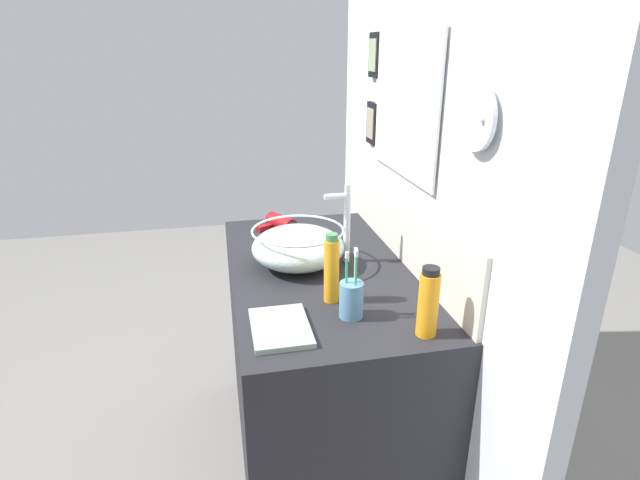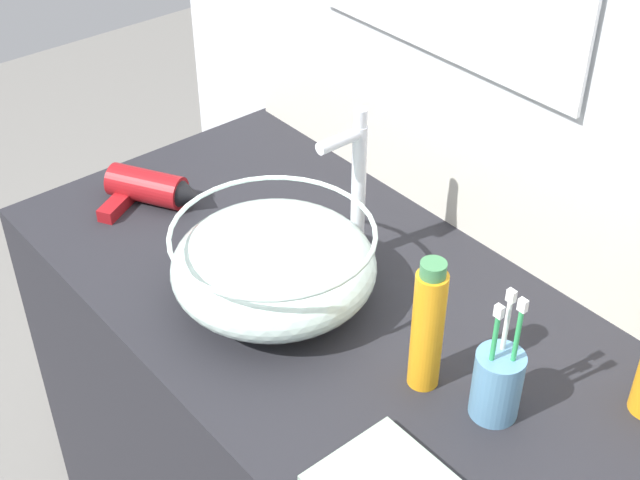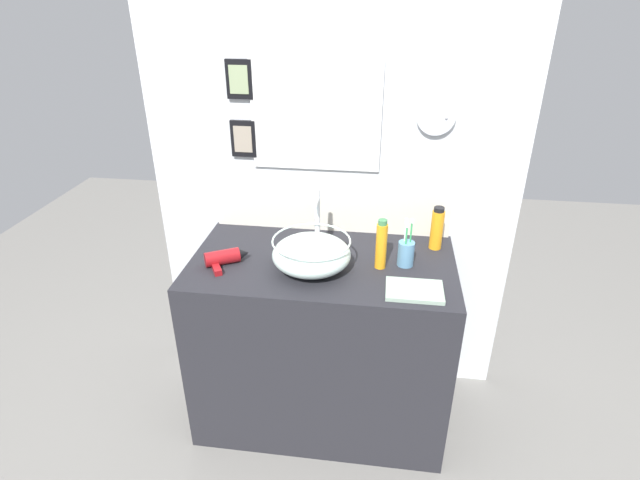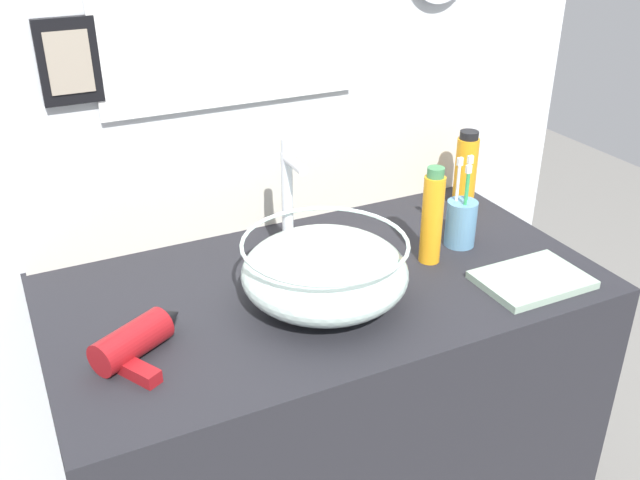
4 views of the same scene
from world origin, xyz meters
name	(u,v)px [view 2 (image 2 of 4)]	position (x,y,z in m)	size (l,w,h in m)	color
vanity_counter	(324,463)	(0.00, 0.00, 0.43)	(1.14, 0.63, 0.86)	#232328
back_panel	(487,36)	(0.00, 0.34, 1.21)	(1.72, 0.10, 2.41)	silver
glass_bowl_sink	(274,265)	(-0.04, -0.07, 0.93)	(0.33, 0.33, 0.14)	silver
faucet	(355,181)	(-0.04, 0.10, 1.02)	(0.02, 0.09, 0.29)	silver
hair_drier	(151,189)	(-0.40, -0.08, 0.89)	(0.19, 0.19, 0.06)	maroon
toothbrush_cup	(497,383)	(0.35, 0.01, 0.92)	(0.07, 0.07, 0.21)	#598CB2
shampoo_bottle	(428,327)	(0.25, -0.02, 0.96)	(0.05, 0.05, 0.22)	orange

